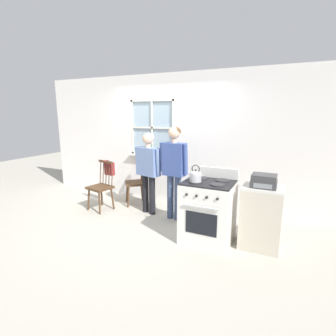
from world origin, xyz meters
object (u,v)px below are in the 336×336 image
(chair_by_window, at_px, (101,187))
(person_elderly_left, at_px, (148,165))
(kettle, at_px, (196,176))
(chair_near_wall, at_px, (136,183))
(stereo, at_px, (264,181))
(handbag, at_px, (109,168))
(person_teen_center, at_px, (174,164))
(side_counter, at_px, (261,217))
(stove, at_px, (208,211))
(potted_plant, at_px, (151,152))

(chair_by_window, height_order, person_elderly_left, person_elderly_left)
(kettle, bearing_deg, chair_near_wall, 148.17)
(kettle, xyz_separation_m, stereo, (0.90, 0.26, -0.04))
(chair_near_wall, relative_size, person_elderly_left, 0.63)
(kettle, bearing_deg, chair_by_window, 167.80)
(person_elderly_left, relative_size, handbag, 5.04)
(chair_by_window, height_order, handbag, same)
(person_elderly_left, relative_size, kettle, 6.26)
(person_teen_center, bearing_deg, stereo, -8.39)
(chair_by_window, xyz_separation_m, chair_near_wall, (0.45, 0.59, 0.00))
(chair_by_window, distance_m, side_counter, 3.05)
(stove, bearing_deg, potted_plant, 142.13)
(chair_by_window, xyz_separation_m, stereo, (3.04, -0.20, 0.53))
(stove, xyz_separation_m, side_counter, (0.74, 0.15, -0.02))
(stereo, bearing_deg, chair_by_window, 176.24)
(kettle, bearing_deg, person_teen_center, 133.97)
(side_counter, bearing_deg, handbag, 172.23)
(handbag, bearing_deg, side_counter, -7.77)
(potted_plant, distance_m, stereo, 2.73)
(person_elderly_left, bearing_deg, kettle, -16.60)
(person_elderly_left, relative_size, stove, 1.43)
(stove, xyz_separation_m, kettle, (-0.16, -0.13, 0.55))
(stereo, bearing_deg, handbag, 171.84)
(potted_plant, bearing_deg, kettle, -43.38)
(person_teen_center, relative_size, stereo, 4.93)
(person_teen_center, distance_m, stereo, 1.59)
(person_elderly_left, xyz_separation_m, kettle, (1.20, -0.72, 0.08))
(kettle, bearing_deg, handbag, 161.69)
(chair_near_wall, bearing_deg, chair_by_window, -76.08)
(potted_plant, bearing_deg, person_teen_center, -41.38)
(stereo, bearing_deg, kettle, -163.83)
(chair_by_window, distance_m, kettle, 2.26)
(stove, height_order, side_counter, stove)
(stove, distance_m, stereo, 0.91)
(person_teen_center, bearing_deg, stove, -27.36)
(kettle, bearing_deg, stove, 38.69)
(person_teen_center, bearing_deg, potted_plant, 144.66)
(chair_by_window, xyz_separation_m, kettle, (2.14, -0.46, 0.57))
(person_elderly_left, bearing_deg, chair_near_wall, 160.85)
(person_elderly_left, xyz_separation_m, stereo, (2.10, -0.46, 0.04))
(chair_near_wall, xyz_separation_m, person_elderly_left, (0.49, -0.33, 0.49))
(stove, xyz_separation_m, potted_plant, (-1.71, 1.33, 0.61))
(potted_plant, distance_m, side_counter, 2.79)
(kettle, bearing_deg, side_counter, 17.38)
(person_elderly_left, xyz_separation_m, potted_plant, (-0.35, 0.74, 0.13))
(kettle, bearing_deg, potted_plant, 136.62)
(person_teen_center, distance_m, potted_plant, 1.22)
(chair_by_window, bearing_deg, person_teen_center, 19.41)
(handbag, bearing_deg, chair_near_wall, 41.68)
(chair_by_window, height_order, side_counter, chair_by_window)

